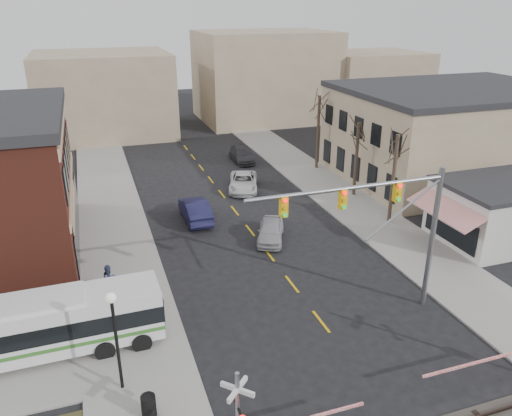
{
  "coord_description": "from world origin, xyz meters",
  "views": [
    {
      "loc": [
        -10.34,
        -17.73,
        15.58
      ],
      "look_at": [
        -0.91,
        9.97,
        3.5
      ],
      "focal_mm": 35.0,
      "sensor_mm": 36.0,
      "label": 1
    }
  ],
  "objects": [
    {
      "name": "car_d",
      "position": [
        4.58,
        30.81,
        0.69
      ],
      "size": [
        2.03,
        4.77,
        1.37
      ],
      "primitive_type": "imported",
      "rotation": [
        0.0,
        0.0,
        -0.02
      ],
      "color": "#39383D",
      "rests_on": "ground"
    },
    {
      "name": "tree_east_a",
      "position": [
        10.5,
        12.0,
        3.5
      ],
      "size": [
        0.28,
        0.28,
        6.75
      ],
      "color": "#382B21",
      "rests_on": "sidewalk_east"
    },
    {
      "name": "ground",
      "position": [
        0.0,
        0.0,
        0.0
      ],
      "size": [
        160.0,
        160.0,
        0.0
      ],
      "primitive_type": "plane",
      "color": "black",
      "rests_on": "ground"
    },
    {
      "name": "tree_east_c",
      "position": [
        11.0,
        26.0,
        3.72
      ],
      "size": [
        0.28,
        0.28,
        7.2
      ],
      "color": "#382B21",
      "rests_on": "sidewalk_east"
    },
    {
      "name": "awning_shop",
      "position": [
        15.97,
        7.0,
        2.16
      ],
      "size": [
        9.74,
        6.2,
        4.3
      ],
      "color": "beige",
      "rests_on": "ground"
    },
    {
      "name": "tree_east_b",
      "position": [
        10.8,
        18.0,
        3.27
      ],
      "size": [
        0.28,
        0.28,
        6.3
      ],
      "color": "#382B21",
      "rests_on": "sidewalk_east"
    },
    {
      "name": "street_lamp",
      "position": [
        -10.34,
        0.28,
        3.48
      ],
      "size": [
        0.44,
        0.44,
        4.75
      ],
      "color": "black",
      "rests_on": "sidewalk_west"
    },
    {
      "name": "transit_bus",
      "position": [
        -13.79,
        3.77,
        1.68
      ],
      "size": [
        11.5,
        2.69,
        2.95
      ],
      "color": "silver",
      "rests_on": "ground"
    },
    {
      "name": "sidewalk_east",
      "position": [
        9.5,
        20.0,
        0.06
      ],
      "size": [
        5.0,
        60.0,
        0.12
      ],
      "primitive_type": "cube",
      "color": "gray",
      "rests_on": "ground"
    },
    {
      "name": "car_c",
      "position": [
        2.13,
        22.43,
        0.73
      ],
      "size": [
        4.01,
        5.79,
        1.47
      ],
      "primitive_type": "imported",
      "rotation": [
        0.0,
        0.0,
        -0.33
      ],
      "color": "silver",
      "rests_on": "ground"
    },
    {
      "name": "car_a",
      "position": [
        0.87,
        12.03,
        0.73
      ],
      "size": [
        3.33,
        4.62,
        1.46
      ],
      "primitive_type": "imported",
      "rotation": [
        0.0,
        0.0,
        -0.42
      ],
      "color": "#A1A1A5",
      "rests_on": "ground"
    },
    {
      "name": "rr_crossing_west",
      "position": [
        -6.19,
        -4.81,
        1.97
      ],
      "size": [
        5.6,
        1.36,
        4.0
      ],
      "color": "gray",
      "rests_on": "ground"
    },
    {
      "name": "car_b",
      "position": [
        -3.39,
        17.23,
        0.85
      ],
      "size": [
        1.84,
        5.19,
        1.71
      ],
      "primitive_type": "imported",
      "rotation": [
        0.0,
        0.0,
        3.14
      ],
      "color": "#161637",
      "rests_on": "ground"
    },
    {
      "name": "pedestrian_far",
      "position": [
        -10.3,
        8.19,
        1.04
      ],
      "size": [
        1.12,
        1.12,
        1.83
      ],
      "primitive_type": "imported",
      "rotation": [
        0.0,
        0.0,
        0.77
      ],
      "color": "#373F60",
      "rests_on": "sidewalk_west"
    },
    {
      "name": "traffic_signal_mast",
      "position": [
        3.24,
        1.71,
        5.77
      ],
      "size": [
        10.52,
        0.3,
        8.0
      ],
      "color": "gray",
      "rests_on": "ground"
    },
    {
      "name": "pedestrian_near",
      "position": [
        -9.42,
        4.66,
        1.03
      ],
      "size": [
        0.62,
        0.77,
        1.83
      ],
      "primitive_type": "imported",
      "rotation": [
        0.0,
        0.0,
        1.25
      ],
      "color": "#595047",
      "rests_on": "sidewalk_west"
    },
    {
      "name": "sidewalk_west",
      "position": [
        -9.5,
        20.0,
        0.06
      ],
      "size": [
        5.0,
        60.0,
        0.12
      ],
      "primitive_type": "cube",
      "color": "gray",
      "rests_on": "ground"
    },
    {
      "name": "trash_bin",
      "position": [
        -9.45,
        -1.72,
        0.6
      ],
      "size": [
        0.6,
        0.6,
        0.97
      ],
      "primitive_type": "cylinder",
      "color": "black",
      "rests_on": "sidewalk_west"
    },
    {
      "name": "tan_building",
      "position": [
        22.0,
        20.0,
        4.26
      ],
      "size": [
        20.3,
        15.3,
        8.5
      ],
      "color": "gray",
      "rests_on": "ground"
    }
  ]
}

